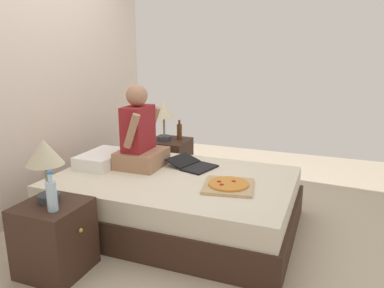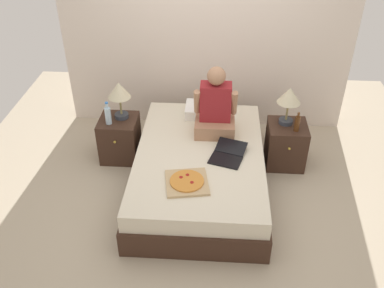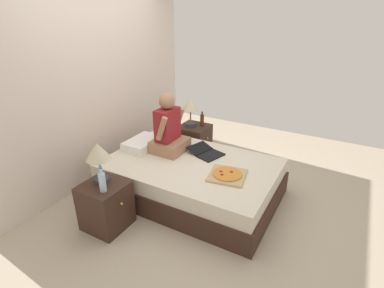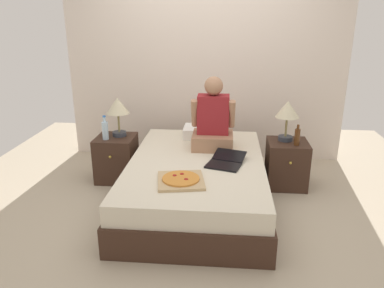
# 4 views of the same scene
# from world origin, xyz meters

# --- Properties ---
(ground_plane) EXTENTS (5.61, 5.61, 0.00)m
(ground_plane) POSITION_xyz_m (0.00, 0.00, 0.00)
(ground_plane) COLOR tan
(wall_back) EXTENTS (3.61, 0.12, 2.50)m
(wall_back) POSITION_xyz_m (0.00, 1.42, 1.25)
(wall_back) COLOR beige
(wall_back) RESTS_ON ground
(bed) EXTENTS (1.39, 2.12, 0.47)m
(bed) POSITION_xyz_m (0.00, 0.00, 0.23)
(bed) COLOR #382319
(bed) RESTS_ON ground
(nightstand_left) EXTENTS (0.44, 0.47, 0.52)m
(nightstand_left) POSITION_xyz_m (-0.98, 0.50, 0.26)
(nightstand_left) COLOR #382319
(nightstand_left) RESTS_ON ground
(lamp_on_left_nightstand) EXTENTS (0.26, 0.26, 0.45)m
(lamp_on_left_nightstand) POSITION_xyz_m (-0.94, 0.55, 0.85)
(lamp_on_left_nightstand) COLOR #333842
(lamp_on_left_nightstand) RESTS_ON nightstand_left
(water_bottle) EXTENTS (0.07, 0.07, 0.28)m
(water_bottle) POSITION_xyz_m (-1.06, 0.41, 0.64)
(water_bottle) COLOR silver
(water_bottle) RESTS_ON nightstand_left
(nightstand_right) EXTENTS (0.44, 0.47, 0.52)m
(nightstand_right) POSITION_xyz_m (0.98, 0.50, 0.26)
(nightstand_right) COLOR #382319
(nightstand_right) RESTS_ON ground
(lamp_on_right_nightstand) EXTENTS (0.26, 0.26, 0.45)m
(lamp_on_right_nightstand) POSITION_xyz_m (0.95, 0.55, 0.85)
(lamp_on_right_nightstand) COLOR #333842
(lamp_on_right_nightstand) RESTS_ON nightstand_right
(beer_bottle) EXTENTS (0.06, 0.06, 0.23)m
(beer_bottle) POSITION_xyz_m (1.05, 0.40, 0.62)
(beer_bottle) COLOR #512D14
(beer_bottle) RESTS_ON nightstand_right
(pillow) EXTENTS (0.52, 0.34, 0.12)m
(pillow) POSITION_xyz_m (0.05, 0.78, 0.53)
(pillow) COLOR white
(pillow) RESTS_ON bed
(person_seated) EXTENTS (0.47, 0.40, 0.78)m
(person_seated) POSITION_xyz_m (0.15, 0.42, 0.76)
(person_seated) COLOR #A37556
(person_seated) RESTS_ON bed
(laptop) EXTENTS (0.42, 0.49, 0.07)m
(laptop) POSITION_xyz_m (0.29, -0.08, 0.49)
(laptop) COLOR black
(laptop) RESTS_ON bed
(pizza_box) EXTENTS (0.46, 0.46, 0.05)m
(pizza_box) POSITION_xyz_m (-0.10, -0.53, 0.49)
(pizza_box) COLOR tan
(pizza_box) RESTS_ON bed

